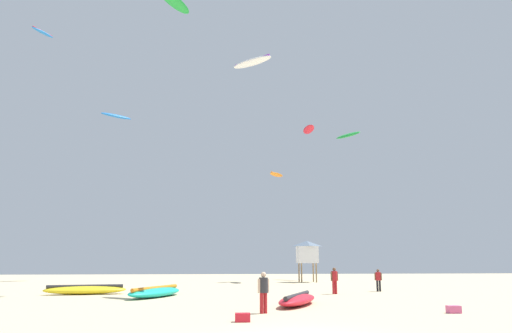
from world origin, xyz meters
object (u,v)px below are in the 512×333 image
(kite_aloft_3, at_px, (43,32))
(kite_aloft_7, at_px, (276,175))
(lifeguard_tower, at_px, (307,252))
(person_foreground, at_px, (263,289))
(kite_grounded_far, at_px, (155,292))
(gear_bag, at_px, (243,317))
(kite_aloft_0, at_px, (174,1))
(kite_grounded_near, at_px, (85,290))
(kite_aloft_5, at_px, (116,116))
(kite_aloft_4, at_px, (252,62))
(person_midground, at_px, (378,278))
(person_left, at_px, (334,278))
(kite_aloft_6, at_px, (348,135))
(kite_grounded_mid, at_px, (297,300))
(kite_aloft_1, at_px, (309,129))
(cooler_box, at_px, (454,309))

(kite_aloft_3, relative_size, kite_aloft_7, 0.83)
(lifeguard_tower, height_order, kite_aloft_3, kite_aloft_3)
(person_foreground, bearing_deg, kite_grounded_far, -176.43)
(gear_bag, xyz_separation_m, kite_aloft_0, (-4.61, 14.79, 21.57))
(kite_grounded_near, bearing_deg, kite_aloft_5, 99.48)
(gear_bag, xyz_separation_m, kite_aloft_4, (1.31, 13.46, 16.20))
(person_midground, bearing_deg, kite_aloft_5, -109.03)
(person_foreground, xyz_separation_m, kite_aloft_5, (-14.51, 34.35, 18.26))
(person_left, height_order, kite_aloft_6, kite_aloft_6)
(person_midground, distance_m, kite_aloft_7, 19.75)
(person_left, bearing_deg, person_foreground, -49.20)
(kite_aloft_5, bearing_deg, lifeguard_tower, -18.12)
(gear_bag, height_order, kite_aloft_4, kite_aloft_4)
(person_left, distance_m, kite_aloft_6, 30.02)
(gear_bag, bearing_deg, kite_aloft_4, 84.46)
(kite_aloft_5, bearing_deg, kite_grounded_mid, -61.89)
(kite_grounded_mid, xyz_separation_m, lifeguard_tower, (5.12, 23.90, 2.77))
(kite_aloft_3, height_order, kite_aloft_7, kite_aloft_3)
(gear_bag, relative_size, kite_aloft_6, 0.15)
(kite_aloft_1, distance_m, kite_aloft_7, 6.39)
(lifeguard_tower, xyz_separation_m, cooler_box, (1.07, -27.82, -2.89))
(person_foreground, height_order, kite_grounded_near, person_foreground)
(person_foreground, relative_size, person_midground, 1.10)
(gear_bag, distance_m, kite_aloft_0, 26.56)
(person_foreground, bearing_deg, kite_aloft_0, 176.47)
(kite_aloft_6, bearing_deg, kite_aloft_5, -179.58)
(kite_grounded_near, bearing_deg, kite_grounded_far, -28.34)
(kite_aloft_1, bearing_deg, cooler_box, -89.49)
(kite_grounded_near, xyz_separation_m, kite_aloft_1, (18.74, 17.13, 16.32))
(kite_grounded_far, bearing_deg, cooler_box, -34.92)
(person_foreground, distance_m, kite_grounded_mid, 4.00)
(person_left, distance_m, kite_aloft_4, 16.33)
(kite_aloft_1, bearing_deg, gear_bag, -105.89)
(gear_bag, bearing_deg, kite_aloft_7, 80.45)
(person_foreground, distance_m, person_left, 12.38)
(kite_aloft_0, bearing_deg, kite_aloft_7, 59.55)
(gear_bag, relative_size, kite_aloft_3, 0.26)
(kite_aloft_4, xyz_separation_m, kite_aloft_5, (-14.77, 23.56, 2.92))
(kite_grounded_far, distance_m, kite_aloft_6, 36.53)
(kite_grounded_far, distance_m, kite_aloft_3, 25.20)
(kite_grounded_near, distance_m, kite_aloft_6, 37.80)
(kite_grounded_far, xyz_separation_m, kite_aloft_7, (10.10, 19.80, 11.08))
(kite_grounded_near, bearing_deg, kite_aloft_7, 48.70)
(kite_aloft_3, relative_size, kite_aloft_6, 0.58)
(person_foreground, height_order, person_midground, person_foreground)
(person_midground, distance_m, kite_aloft_3, 34.01)
(lifeguard_tower, xyz_separation_m, gear_bag, (-8.22, -29.92, -2.89))
(person_midground, distance_m, kite_grounded_mid, 12.49)
(kite_grounded_near, xyz_separation_m, lifeguard_tower, (17.93, 15.34, 2.75))
(kite_grounded_far, distance_m, kite_aloft_4, 17.22)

